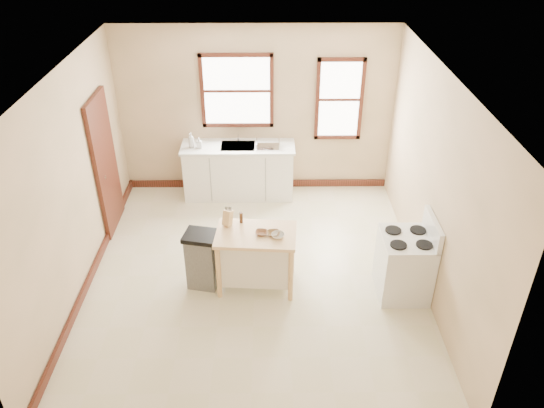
{
  "coord_description": "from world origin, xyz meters",
  "views": [
    {
      "loc": [
        0.18,
        -5.68,
        4.65
      ],
      "look_at": [
        0.24,
        0.4,
        0.9
      ],
      "focal_mm": 35.0,
      "sensor_mm": 36.0,
      "label": 1
    }
  ],
  "objects_px": {
    "knife_block": "(228,218)",
    "bowl_b": "(273,233)",
    "bowl_c": "(278,235)",
    "trash_bin": "(202,260)",
    "kitchen_island": "(256,259)",
    "gas_stove": "(405,257)",
    "dish_rack": "(268,145)",
    "soap_bottle_b": "(199,143)",
    "pepper_grinder": "(241,218)",
    "bowl_a": "(261,233)",
    "soap_bottle_a": "(191,140)"
  },
  "relations": [
    {
      "from": "dish_rack",
      "to": "bowl_c",
      "type": "distance_m",
      "value": 2.41
    },
    {
      "from": "knife_block",
      "to": "bowl_b",
      "type": "height_order",
      "value": "knife_block"
    },
    {
      "from": "soap_bottle_b",
      "to": "pepper_grinder",
      "type": "xyz_separation_m",
      "value": [
        0.76,
        -2.06,
        -0.1
      ]
    },
    {
      "from": "bowl_a",
      "to": "trash_bin",
      "type": "xyz_separation_m",
      "value": [
        -0.77,
        0.04,
        -0.44
      ]
    },
    {
      "from": "bowl_a",
      "to": "gas_stove",
      "type": "height_order",
      "value": "gas_stove"
    },
    {
      "from": "soap_bottle_b",
      "to": "bowl_a",
      "type": "relative_size",
      "value": 1.16
    },
    {
      "from": "bowl_b",
      "to": "bowl_c",
      "type": "relative_size",
      "value": 0.98
    },
    {
      "from": "soap_bottle_b",
      "to": "knife_block",
      "type": "relative_size",
      "value": 0.89
    },
    {
      "from": "soap_bottle_b",
      "to": "knife_block",
      "type": "distance_m",
      "value": 2.2
    },
    {
      "from": "gas_stove",
      "to": "bowl_b",
      "type": "bearing_deg",
      "value": 176.01
    },
    {
      "from": "knife_block",
      "to": "trash_bin",
      "type": "height_order",
      "value": "knife_block"
    },
    {
      "from": "kitchen_island",
      "to": "pepper_grinder",
      "type": "xyz_separation_m",
      "value": [
        -0.19,
        0.25,
        0.49
      ]
    },
    {
      "from": "kitchen_island",
      "to": "bowl_a",
      "type": "height_order",
      "value": "bowl_a"
    },
    {
      "from": "bowl_b",
      "to": "trash_bin",
      "type": "relative_size",
      "value": 0.2
    },
    {
      "from": "soap_bottle_a",
      "to": "knife_block",
      "type": "bearing_deg",
      "value": -49.9
    },
    {
      "from": "soap_bottle_b",
      "to": "trash_bin",
      "type": "height_order",
      "value": "soap_bottle_b"
    },
    {
      "from": "soap_bottle_b",
      "to": "knife_block",
      "type": "xyz_separation_m",
      "value": [
        0.59,
        -2.12,
        -0.08
      ]
    },
    {
      "from": "bowl_c",
      "to": "trash_bin",
      "type": "xyz_separation_m",
      "value": [
        -0.98,
        0.1,
        -0.45
      ]
    },
    {
      "from": "soap_bottle_a",
      "to": "soap_bottle_b",
      "type": "distance_m",
      "value": 0.14
    },
    {
      "from": "bowl_a",
      "to": "pepper_grinder",
      "type": "bearing_deg",
      "value": 134.58
    },
    {
      "from": "kitchen_island",
      "to": "knife_block",
      "type": "distance_m",
      "value": 0.66
    },
    {
      "from": "bowl_a",
      "to": "gas_stove",
      "type": "xyz_separation_m",
      "value": [
        1.82,
        -0.13,
        -0.29
      ]
    },
    {
      "from": "knife_block",
      "to": "gas_stove",
      "type": "xyz_separation_m",
      "value": [
        2.26,
        -0.35,
        -0.37
      ]
    },
    {
      "from": "kitchen_island",
      "to": "bowl_a",
      "type": "relative_size",
      "value": 6.61
    },
    {
      "from": "soap_bottle_a",
      "to": "bowl_b",
      "type": "xyz_separation_m",
      "value": [
        1.3,
        -2.37,
        -0.19
      ]
    },
    {
      "from": "dish_rack",
      "to": "gas_stove",
      "type": "height_order",
      "value": "gas_stove"
    },
    {
      "from": "kitchen_island",
      "to": "gas_stove",
      "type": "distance_m",
      "value": 1.9
    },
    {
      "from": "pepper_grinder",
      "to": "bowl_b",
      "type": "relative_size",
      "value": 0.94
    },
    {
      "from": "soap_bottle_b",
      "to": "bowl_b",
      "type": "bearing_deg",
      "value": -62.55
    },
    {
      "from": "knife_block",
      "to": "soap_bottle_b",
      "type": "bearing_deg",
      "value": 133.23
    },
    {
      "from": "knife_block",
      "to": "bowl_c",
      "type": "height_order",
      "value": "knife_block"
    },
    {
      "from": "kitchen_island",
      "to": "bowl_a",
      "type": "distance_m",
      "value": 0.44
    },
    {
      "from": "kitchen_island",
      "to": "pepper_grinder",
      "type": "relative_size",
      "value": 6.77
    },
    {
      "from": "kitchen_island",
      "to": "pepper_grinder",
      "type": "height_order",
      "value": "pepper_grinder"
    },
    {
      "from": "gas_stove",
      "to": "bowl_a",
      "type": "bearing_deg",
      "value": 175.88
    },
    {
      "from": "bowl_c",
      "to": "trash_bin",
      "type": "height_order",
      "value": "bowl_c"
    },
    {
      "from": "soap_bottle_b",
      "to": "bowl_c",
      "type": "distance_m",
      "value": 2.7
    },
    {
      "from": "soap_bottle_a",
      "to": "soap_bottle_b",
      "type": "xyz_separation_m",
      "value": [
        0.13,
        -0.03,
        -0.04
      ]
    },
    {
      "from": "soap_bottle_a",
      "to": "kitchen_island",
      "type": "distance_m",
      "value": 2.65
    },
    {
      "from": "dish_rack",
      "to": "trash_bin",
      "type": "height_order",
      "value": "dish_rack"
    },
    {
      "from": "knife_block",
      "to": "trash_bin",
      "type": "relative_size",
      "value": 0.25
    },
    {
      "from": "dish_rack",
      "to": "gas_stove",
      "type": "xyz_separation_m",
      "value": [
        1.74,
        -2.47,
        -0.41
      ]
    },
    {
      "from": "knife_block",
      "to": "pepper_grinder",
      "type": "distance_m",
      "value": 0.18
    },
    {
      "from": "soap_bottle_b",
      "to": "bowl_c",
      "type": "height_order",
      "value": "soap_bottle_b"
    },
    {
      "from": "soap_bottle_a",
      "to": "trash_bin",
      "type": "height_order",
      "value": "soap_bottle_a"
    },
    {
      "from": "dish_rack",
      "to": "bowl_c",
      "type": "bearing_deg",
      "value": -81.93
    },
    {
      "from": "dish_rack",
      "to": "kitchen_island",
      "type": "bearing_deg",
      "value": -88.64
    },
    {
      "from": "gas_stove",
      "to": "trash_bin",
      "type": "bearing_deg",
      "value": 176.32
    },
    {
      "from": "soap_bottle_b",
      "to": "trash_bin",
      "type": "relative_size",
      "value": 0.22
    },
    {
      "from": "soap_bottle_b",
      "to": "dish_rack",
      "type": "xyz_separation_m",
      "value": [
        1.11,
        0.01,
        -0.04
      ]
    }
  ]
}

